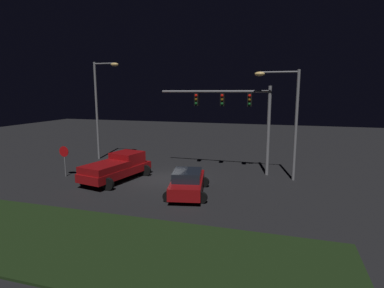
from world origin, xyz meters
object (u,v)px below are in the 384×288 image
Objects in this scene: traffic_signal_gantry at (235,108)px; stop_sign at (64,155)px; pickup_truck at (118,166)px; street_lamp_left at (101,100)px; car_sedan at (188,182)px; street_lamp_right at (287,110)px.

traffic_signal_gantry is 3.73× the size of stop_sign.
traffic_signal_gantry is 12.88m from stop_sign.
pickup_truck is 8.62m from street_lamp_left.
car_sedan is (5.57, -1.57, -0.26)m from pickup_truck.
street_lamp_left is (-12.21, 1.32, 0.48)m from traffic_signal_gantry.
pickup_truck is at bearing -149.62° from traffic_signal_gantry.
pickup_truck is 5.79m from car_sedan.
pickup_truck is 9.43m from traffic_signal_gantry.
street_lamp_right is (15.85, -2.20, -0.56)m from street_lamp_left.
car_sedan is 13.47m from street_lamp_left.
stop_sign is at bearing 106.23° from pickup_truck.
street_lamp_right reaches higher than traffic_signal_gantry.
stop_sign is (-9.69, 1.24, 0.82)m from car_sedan.
street_lamp_left reaches higher than traffic_signal_gantry.
traffic_signal_gantry reaches higher than car_sedan.
stop_sign is at bearing -157.93° from traffic_signal_gantry.
street_lamp_left reaches higher than stop_sign.
traffic_signal_gantry is at bearing -29.08° from car_sedan.
traffic_signal_gantry reaches higher than stop_sign.
traffic_signal_gantry is at bearing 166.46° from street_lamp_right.
street_lamp_left is at bearing 172.10° from street_lamp_right.
street_lamp_left is at bearing 51.93° from pickup_truck.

